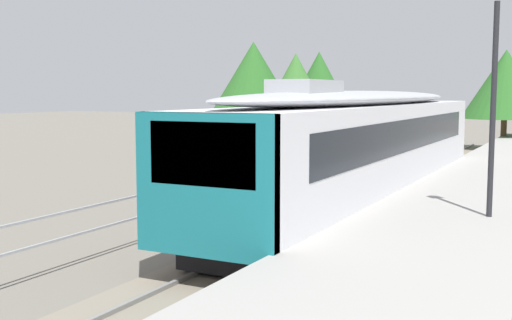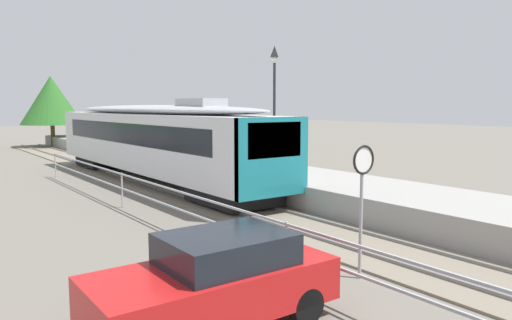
# 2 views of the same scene
# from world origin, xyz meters

# --- Properties ---
(ground_plane) EXTENTS (160.00, 160.00, 0.00)m
(ground_plane) POSITION_xyz_m (-3.00, 22.00, 0.00)
(ground_plane) COLOR #6B665B
(track_rails) EXTENTS (3.20, 60.00, 0.14)m
(track_rails) POSITION_xyz_m (0.00, 22.00, 0.03)
(track_rails) COLOR slate
(track_rails) RESTS_ON ground
(commuter_train) EXTENTS (2.82, 18.48, 3.74)m
(commuter_train) POSITION_xyz_m (0.00, 25.61, 2.14)
(commuter_train) COLOR silver
(commuter_train) RESTS_ON track_rails
(station_platform) EXTENTS (3.90, 60.00, 0.90)m
(station_platform) POSITION_xyz_m (3.25, 22.00, 0.45)
(station_platform) COLOR #999691
(station_platform) RESTS_ON ground
(platform_lamp_mid_platform) EXTENTS (0.34, 0.34, 5.35)m
(platform_lamp_mid_platform) POSITION_xyz_m (4.11, 21.65, 4.62)
(platform_lamp_mid_platform) COLOR #232328
(platform_lamp_mid_platform) RESTS_ON station_platform
(tree_behind_carpark) EXTENTS (4.10, 4.10, 5.73)m
(tree_behind_carpark) POSITION_xyz_m (-8.36, 39.57, 3.82)
(tree_behind_carpark) COLOR brown
(tree_behind_carpark) RESTS_ON ground
(tree_behind_station_far) EXTENTS (5.26, 5.26, 6.23)m
(tree_behind_station_far) POSITION_xyz_m (1.40, 49.55, 4.10)
(tree_behind_station_far) COLOR brown
(tree_behind_station_far) RESTS_ON ground
(tree_distant_left) EXTENTS (5.18, 5.18, 6.52)m
(tree_distant_left) POSITION_xyz_m (-11.41, 40.40, 4.37)
(tree_distant_left) COLOR brown
(tree_distant_left) RESTS_ON ground
(tree_distant_centre) EXTENTS (4.33, 4.33, 6.22)m
(tree_distant_centre) POSITION_xyz_m (-9.60, 46.12, 4.19)
(tree_distant_centre) COLOR brown
(tree_distant_centre) RESTS_ON ground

